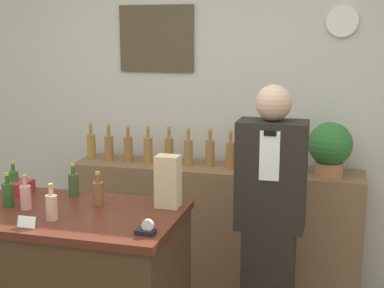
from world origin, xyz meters
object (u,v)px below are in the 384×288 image
Objects in this scene: shopkeeper at (270,218)px; tape_dispenser at (146,229)px; potted_plant at (330,147)px; paper_bag at (168,181)px.

shopkeeper reaches higher than tape_dispenser.
shopkeeper is at bearing -117.95° from potted_plant.
paper_bag is 0.42m from tape_dispenser.
shopkeeper is 4.29× the size of potted_plant.
potted_plant is 1.68m from tape_dispenser.
tape_dispenser is (-0.47, -0.87, 0.20)m from shopkeeper.
shopkeeper is at bearing 43.52° from paper_bag.
shopkeeper reaches higher than paper_bag.
tape_dispenser is at bearing -118.11° from shopkeeper.
potted_plant is 1.34× the size of paper_bag.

